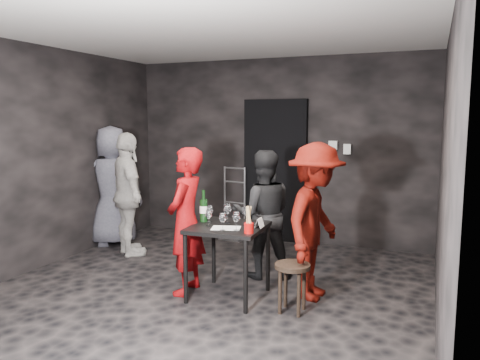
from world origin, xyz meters
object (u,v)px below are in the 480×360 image
at_px(server_red, 186,219).
at_px(woman_black, 263,215).
at_px(man_maroon, 315,216).
at_px(breadstick_cup, 249,220).
at_px(stool, 292,274).
at_px(bystander_cream, 128,189).
at_px(wine_bottle, 204,210).
at_px(hand_truck, 234,225).
at_px(bystander_grey, 112,177).
at_px(tasting_table, 228,235).

xyz_separation_m(server_red, woman_black, (0.57, 0.78, -0.06)).
bearing_deg(man_maroon, breadstick_cup, 141.90).
distance_m(stool, breadstick_cup, 0.65).
distance_m(man_maroon, bystander_cream, 2.71).
relative_size(man_maroon, wine_bottle, 5.05).
bearing_deg(stool, wine_bottle, 169.49).
height_order(hand_truck, breadstick_cup, hand_truck).
distance_m(woman_black, bystander_cream, 1.96).
distance_m(woman_black, breadstick_cup, 0.98).
bearing_deg(woman_black, bystander_grey, -35.73).
xyz_separation_m(tasting_table, breadstick_cup, (0.31, -0.22, 0.22)).
xyz_separation_m(stool, woman_black, (-0.60, 0.85, 0.35)).
height_order(server_red, bystander_grey, bystander_grey).
distance_m(stool, man_maroon, 0.66).
height_order(tasting_table, bystander_cream, bystander_cream).
bearing_deg(stool, bystander_cream, 158.92).
height_order(stool, server_red, server_red).
height_order(server_red, wine_bottle, server_red).
distance_m(bystander_grey, wine_bottle, 2.34).
height_order(hand_truck, woman_black, woman_black).
distance_m(man_maroon, bystander_grey, 3.29).
relative_size(server_red, wine_bottle, 4.68).
relative_size(stool, woman_black, 0.33).
height_order(woman_black, bystander_cream, bystander_cream).
bearing_deg(hand_truck, breadstick_cup, -56.87).
bearing_deg(wine_bottle, stool, -10.51).
relative_size(woman_black, man_maroon, 0.85).
bearing_deg(hand_truck, wine_bottle, -68.20).
bearing_deg(wine_bottle, man_maroon, 12.81).
xyz_separation_m(tasting_table, woman_black, (0.11, 0.73, 0.07)).
xyz_separation_m(server_red, man_maroon, (1.28, 0.37, 0.06)).
bearing_deg(man_maroon, bystander_grey, 79.76).
relative_size(bystander_grey, wine_bottle, 5.91).
relative_size(server_red, bystander_grey, 0.79).
bearing_deg(server_red, woman_black, 137.58).
distance_m(hand_truck, server_red, 2.34).
distance_m(hand_truck, man_maroon, 2.60).
xyz_separation_m(bystander_grey, wine_bottle, (2.04, -1.13, -0.11)).
distance_m(tasting_table, wine_bottle, 0.39).
bearing_deg(stool, tasting_table, 170.34).
height_order(hand_truck, bystander_cream, bystander_cream).
bearing_deg(bystander_cream, wine_bottle, -167.85).
relative_size(tasting_table, bystander_grey, 0.38).
bearing_deg(tasting_table, bystander_grey, 152.93).
xyz_separation_m(tasting_table, bystander_grey, (-2.35, 1.20, 0.34)).
height_order(hand_truck, wine_bottle, hand_truck).
bearing_deg(tasting_table, hand_truck, 111.77).
relative_size(stool, bystander_cream, 0.26).
bearing_deg(woman_black, man_maroon, 125.28).
xyz_separation_m(woman_black, man_maroon, (0.71, -0.41, 0.12)).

